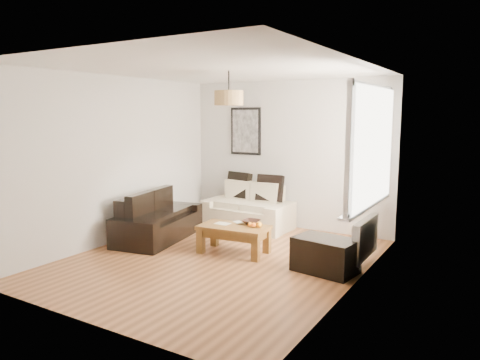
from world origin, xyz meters
The scene contains 21 objects.
floor centered at (0.00, 0.00, 0.00)m, with size 4.50×4.50×0.00m, color brown.
ceiling centered at (0.00, 0.00, 2.60)m, with size 3.80×4.50×0.00m, color white, non-canonical shape.
wall_back centered at (0.00, 2.25, 1.30)m, with size 3.80×0.04×2.60m, color silver, non-canonical shape.
wall_front centered at (0.00, -2.25, 1.30)m, with size 3.80×0.04×2.60m, color silver, non-canonical shape.
wall_left centered at (-1.90, 0.00, 1.30)m, with size 0.04×4.50×2.60m, color silver, non-canonical shape.
wall_right centered at (1.90, 0.00, 1.30)m, with size 0.04×4.50×2.60m, color silver, non-canonical shape.
window_bay centered at (1.86, 0.80, 1.60)m, with size 0.14×1.90×1.60m, color white, non-canonical shape.
radiator centered at (1.82, 0.80, 0.38)m, with size 0.10×0.90×0.52m, color white.
poster centered at (-0.85, 2.22, 1.70)m, with size 0.62×0.04×0.87m, color black, non-canonical shape.
pendant_shade centered at (0.00, 0.30, 2.23)m, with size 0.40×0.40×0.20m, color tan.
loveseat_cream centered at (-0.55, 1.78, 0.38)m, with size 1.52×0.83×0.76m, color beige, non-canonical shape.
sofa_leather centered at (-1.43, 0.41, 0.36)m, with size 1.65×0.80×0.71m, color black, non-canonical shape.
coffee_table centered at (0.02, 0.39, 0.20)m, with size 1.00×0.54×0.41m, color brown, non-canonical shape.
ottoman centered at (1.45, 0.31, 0.22)m, with size 0.77×0.50×0.44m, color black.
cushion_left centered at (-0.85, 1.96, 0.72)m, with size 0.47×0.15×0.47m, color black.
cushion_right centered at (-0.21, 1.96, 0.72)m, with size 0.47×0.14×0.47m, color black.
fruit_bowl centered at (0.20, 0.60, 0.44)m, with size 0.26×0.26×0.06m, color black.
orange_a centered at (0.33, 0.44, 0.45)m, with size 0.06×0.06×0.06m, color orange.
orange_b centered at (0.39, 0.49, 0.45)m, with size 0.09×0.09×0.09m, color orange.
orange_c centered at (0.26, 0.44, 0.45)m, with size 0.06×0.06×0.06m, color orange.
papers centered at (-0.18, 0.40, 0.41)m, with size 0.22×0.15×0.01m, color silver.
Camera 1 is at (3.39, -5.03, 2.00)m, focal length 33.80 mm.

